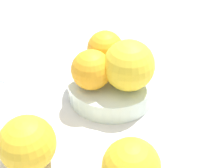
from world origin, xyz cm
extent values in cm
cube|color=silver|center=(0.00, 0.00, -1.00)|extent=(110.00, 110.00, 2.00)
cylinder|color=silver|center=(0.00, 0.00, 0.32)|extent=(9.61, 9.61, 0.64)
cylinder|color=silver|center=(0.00, 0.00, 1.78)|extent=(15.50, 15.50, 3.57)
sphere|color=yellow|center=(-1.03, 3.33, 7.74)|extent=(8.34, 8.34, 8.34)
sphere|color=#F9A823|center=(3.98, -0.49, 6.87)|extent=(6.60, 6.60, 6.60)
sphere|color=#F9A823|center=(-1.32, -4.16, 6.77)|extent=(6.41, 6.41, 6.41)
sphere|color=yellow|center=(17.85, 6.19, 3.95)|extent=(7.91, 7.91, 7.91)
sphere|color=yellow|center=(8.30, 16.97, 3.82)|extent=(7.64, 7.64, 7.64)
cube|color=silver|center=(13.25, -21.27, 0.15)|extent=(15.44, 15.44, 0.30)
camera|label=1|loc=(24.15, 36.52, 37.82)|focal=51.82mm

